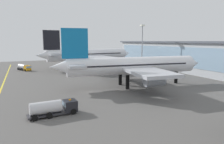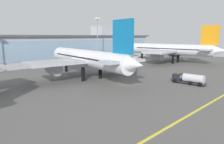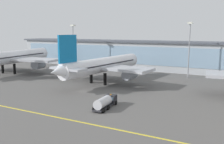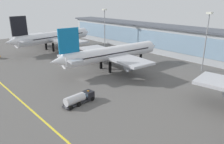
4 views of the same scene
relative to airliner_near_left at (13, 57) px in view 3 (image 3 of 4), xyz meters
The scene contains 8 objects.
ground_plane 50.81m from the airliner_near_left, 17.63° to the right, with size 204.51×204.51×0.00m, color #5B5956.
taxiway_centreline_stripe 61.13m from the airliner_near_left, 37.82° to the right, with size 163.61×0.50×0.01m, color yellow.
terminal_building 62.74m from the airliner_near_left, 37.72° to the left, with size 149.08×14.00×19.00m.
airliner_near_left is the anchor object (origin of this frame).
airliner_near_right 46.45m from the airliner_near_left, ahead, with size 37.29×48.98×17.33m.
baggage_tug_near 67.84m from the airliner_near_left, 22.75° to the right, with size 3.46×9.19×2.90m.
apron_light_mast_west 75.67m from the airliner_near_left, 18.64° to the left, with size 1.80×1.80×21.85m.
apron_light_mast_centre 28.42m from the airliner_near_left, 51.00° to the left, with size 1.80×1.80×21.40m.
Camera 3 is at (44.09, -62.75, 18.48)m, focal length 40.81 mm.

